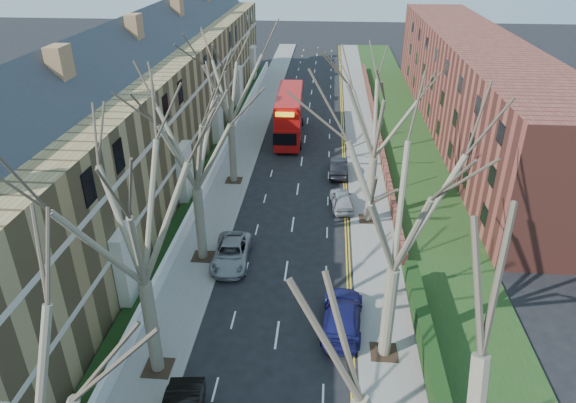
# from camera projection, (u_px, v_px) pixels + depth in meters

# --- Properties ---
(pavement_left) EXTENTS (3.00, 102.00, 0.12)m
(pavement_left) POSITION_uv_depth(u_px,v_px,m) (249.00, 137.00, 54.90)
(pavement_left) COLOR slate
(pavement_left) RESTS_ON ground
(pavement_right) EXTENTS (3.00, 102.00, 0.12)m
(pavement_right) POSITION_uv_depth(u_px,v_px,m) (362.00, 140.00, 54.05)
(pavement_right) COLOR slate
(pavement_right) RESTS_ON ground
(terrace_left) EXTENTS (9.70, 78.00, 13.60)m
(terrace_left) POSITION_uv_depth(u_px,v_px,m) (149.00, 108.00, 45.84)
(terrace_left) COLOR olive
(terrace_left) RESTS_ON ground
(flats_right) EXTENTS (13.97, 54.00, 10.00)m
(flats_right) POSITION_uv_depth(u_px,v_px,m) (472.00, 86.00, 54.47)
(flats_right) COLOR brown
(flats_right) RESTS_ON ground
(front_wall_left) EXTENTS (0.30, 78.00, 1.00)m
(front_wall_left) POSITION_uv_depth(u_px,v_px,m) (219.00, 161.00, 47.71)
(front_wall_left) COLOR white
(front_wall_left) RESTS_ON ground
(grass_verge_right) EXTENTS (6.00, 102.00, 0.06)m
(grass_verge_right) POSITION_uv_depth(u_px,v_px,m) (405.00, 141.00, 53.69)
(grass_verge_right) COLOR #1C3914
(grass_verge_right) RESTS_ON ground
(tree_left_mid) EXTENTS (10.50, 10.50, 14.71)m
(tree_left_mid) POSITION_uv_depth(u_px,v_px,m) (132.00, 202.00, 21.36)
(tree_left_mid) COLOR brown
(tree_left_mid) RESTS_ON ground
(tree_left_far) EXTENTS (10.15, 10.15, 14.22)m
(tree_left_far) POSITION_uv_depth(u_px,v_px,m) (191.00, 128.00, 30.32)
(tree_left_far) COLOR brown
(tree_left_far) RESTS_ON ground
(tree_left_dist) EXTENTS (10.50, 10.50, 14.71)m
(tree_left_dist) POSITION_uv_depth(u_px,v_px,m) (228.00, 73.00, 40.75)
(tree_left_dist) COLOR brown
(tree_left_dist) RESTS_ON ground
(tree_right_mid) EXTENTS (10.50, 10.50, 14.71)m
(tree_right_mid) POSITION_uv_depth(u_px,v_px,m) (403.00, 191.00, 22.31)
(tree_right_mid) COLOR brown
(tree_right_mid) RESTS_ON ground
(tree_right_far) EXTENTS (10.15, 10.15, 14.22)m
(tree_right_far) POSITION_uv_depth(u_px,v_px,m) (378.00, 103.00, 34.80)
(tree_right_far) COLOR brown
(tree_right_far) RESTS_ON ground
(double_decker_bus) EXTENTS (3.10, 11.29, 4.68)m
(double_decker_bus) POSITION_uv_depth(u_px,v_px,m) (289.00, 116.00, 54.11)
(double_decker_bus) COLOR #A90D0C
(double_decker_bus) RESTS_ON ground
(car_left_far) EXTENTS (2.46, 5.08, 1.39)m
(car_left_far) POSITION_uv_depth(u_px,v_px,m) (231.00, 253.00, 33.90)
(car_left_far) COLOR gray
(car_left_far) RESTS_ON ground
(car_right_near) EXTENTS (2.51, 5.44, 1.54)m
(car_right_near) POSITION_uv_depth(u_px,v_px,m) (342.00, 315.00, 28.34)
(car_right_near) COLOR navy
(car_right_near) RESTS_ON ground
(car_right_mid) EXTENTS (2.05, 4.24, 1.39)m
(car_right_mid) POSITION_uv_depth(u_px,v_px,m) (342.00, 199.00, 40.71)
(car_right_mid) COLOR #9FA1A8
(car_right_mid) RESTS_ON ground
(car_right_far) EXTENTS (1.63, 4.39, 1.44)m
(car_right_far) POSITION_uv_depth(u_px,v_px,m) (339.00, 167.00, 46.27)
(car_right_far) COLOR black
(car_right_far) RESTS_ON ground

